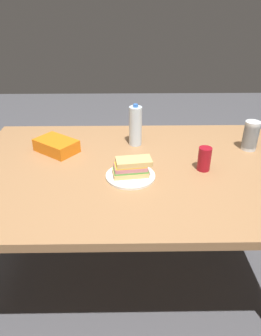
# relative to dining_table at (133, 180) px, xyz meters

# --- Properties ---
(ground_plane) EXTENTS (8.00, 8.00, 0.00)m
(ground_plane) POSITION_rel_dining_table_xyz_m (0.00, 0.00, -0.69)
(ground_plane) COLOR #4C4C51
(dining_table) EXTENTS (1.71, 1.14, 0.76)m
(dining_table) POSITION_rel_dining_table_xyz_m (0.00, 0.00, 0.00)
(dining_table) COLOR #9E7047
(dining_table) RESTS_ON ground_plane
(paper_plate) EXTENTS (0.24, 0.24, 0.01)m
(paper_plate) POSITION_rel_dining_table_xyz_m (-0.02, -0.10, 0.08)
(paper_plate) COLOR white
(paper_plate) RESTS_ON dining_table
(sandwich) EXTENTS (0.19, 0.12, 0.08)m
(sandwich) POSITION_rel_dining_table_xyz_m (-0.01, -0.10, 0.13)
(sandwich) COLOR #DBB26B
(sandwich) RESTS_ON paper_plate
(soda_can_red) EXTENTS (0.07, 0.07, 0.12)m
(soda_can_red) POSITION_rel_dining_table_xyz_m (0.36, -0.03, 0.14)
(soda_can_red) COLOR maroon
(soda_can_red) RESTS_ON dining_table
(chip_bag) EXTENTS (0.27, 0.26, 0.07)m
(chip_bag) POSITION_rel_dining_table_xyz_m (-0.43, 0.19, 0.11)
(chip_bag) COLOR orange
(chip_bag) RESTS_ON dining_table
(water_bottle_tall) EXTENTS (0.07, 0.07, 0.24)m
(water_bottle_tall) POSITION_rel_dining_table_xyz_m (0.02, 0.28, 0.19)
(water_bottle_tall) COLOR silver
(water_bottle_tall) RESTS_ON dining_table
(plastic_cup_stack) EXTENTS (0.08, 0.08, 0.17)m
(plastic_cup_stack) POSITION_rel_dining_table_xyz_m (0.67, 0.20, 0.16)
(plastic_cup_stack) COLOR silver
(plastic_cup_stack) RESTS_ON dining_table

